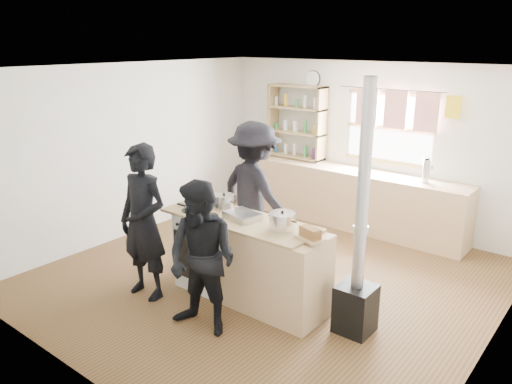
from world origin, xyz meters
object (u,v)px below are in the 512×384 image
at_px(roast_tray, 242,215).
at_px(flue_heater, 358,271).
at_px(skillet_greens, 197,209).
at_px(person_near_right, 202,259).
at_px(thermos, 426,171).
at_px(person_near_left, 143,222).
at_px(stockpot_counter, 282,221).
at_px(person_far, 255,192).
at_px(cooking_island, 249,261).
at_px(stockpot_stove, 224,202).
at_px(bread_board, 310,234).

height_order(roast_tray, flue_heater, flue_heater).
distance_m(skillet_greens, person_near_right, 0.97).
xyz_separation_m(thermos, person_near_left, (-1.87, -3.41, -0.19)).
height_order(flue_heater, person_near_right, flue_heater).
bearing_deg(person_near_left, stockpot_counter, 21.43).
xyz_separation_m(stockpot_counter, person_far, (-1.07, 0.89, -0.11)).
distance_m(cooking_island, skillet_greens, 0.84).
xyz_separation_m(stockpot_stove, person_near_left, (-0.50, -0.78, -0.14)).
relative_size(stockpot_counter, flue_heater, 0.11).
relative_size(skillet_greens, stockpot_counter, 1.03).
height_order(thermos, person_far, person_far).
xyz_separation_m(skillet_greens, person_far, (0.02, 1.04, -0.04)).
bearing_deg(roast_tray, bread_board, -2.34).
height_order(thermos, stockpot_counter, thermos).
distance_m(thermos, flue_heater, 2.67).
xyz_separation_m(skillet_greens, person_near_left, (-0.31, -0.51, -0.08)).
height_order(stockpot_stove, flue_heater, flue_heater).
xyz_separation_m(thermos, stockpot_counter, (-0.47, -2.75, -0.04)).
distance_m(person_near_left, person_near_right, 1.03).
bearing_deg(person_near_left, roast_tray, 33.39).
bearing_deg(cooking_island, skillet_greens, -169.36).
xyz_separation_m(roast_tray, stockpot_counter, (0.53, -0.00, 0.05)).
relative_size(bread_board, person_near_left, 0.19).
bearing_deg(person_far, stockpot_counter, 150.43).
bearing_deg(person_far, flue_heater, 168.29).
distance_m(roast_tray, stockpot_stove, 0.39).
bearing_deg(person_near_right, cooking_island, 86.70).
xyz_separation_m(stockpot_counter, bread_board, (0.36, -0.04, -0.04)).
relative_size(thermos, flue_heater, 0.13).
bearing_deg(flue_heater, person_far, 158.06).
relative_size(thermos, skillet_greens, 1.16).
bearing_deg(person_near_left, thermos, 57.56).
distance_m(skillet_greens, stockpot_stove, 0.33).
bearing_deg(bread_board, flue_heater, 20.92).
bearing_deg(bread_board, stockpot_stove, 173.01).
relative_size(skillet_greens, person_far, 0.15).
height_order(person_near_right, person_far, person_far).
bearing_deg(flue_heater, bread_board, -159.08).
bearing_deg(cooking_island, stockpot_counter, 2.32).
bearing_deg(person_near_left, person_far, 74.36).
bearing_deg(thermos, person_near_right, -103.54).
bearing_deg(bread_board, person_near_right, -134.82).
height_order(skillet_greens, bread_board, bread_board).
bearing_deg(person_near_left, bread_board, 15.70).
distance_m(stockpot_stove, person_near_left, 0.93).
xyz_separation_m(person_near_left, person_near_right, (1.02, -0.13, -0.10)).
bearing_deg(person_far, person_near_left, 88.28).
relative_size(skillet_greens, person_near_left, 0.16).
bearing_deg(flue_heater, person_near_right, -142.33).
xyz_separation_m(thermos, roast_tray, (-1.00, -2.75, -0.10)).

